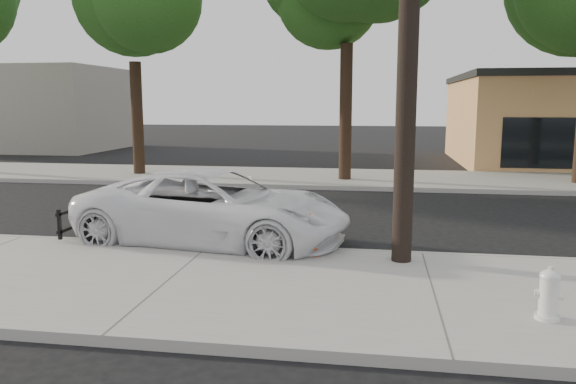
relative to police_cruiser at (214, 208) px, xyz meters
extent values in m
plane|color=black|center=(0.09, 1.57, -0.76)|extent=(120.00, 120.00, 0.00)
cube|color=gray|center=(0.09, -2.73, -0.69)|extent=(90.00, 4.40, 0.15)
cube|color=gray|center=(0.09, 10.07, -0.69)|extent=(90.00, 5.00, 0.15)
cube|color=#9E9B93|center=(0.09, -0.53, -0.69)|extent=(90.00, 0.12, 0.16)
cube|color=gray|center=(-19.91, 21.57, 1.74)|extent=(14.00, 8.00, 5.00)
cylinder|color=black|center=(-5.91, 9.77, 1.51)|extent=(0.44, 0.44, 4.25)
sphere|color=#1D3F12|center=(-5.91, 9.77, 5.04)|extent=(4.20, 4.20, 4.20)
cylinder|color=black|center=(2.09, 9.37, 1.76)|extent=(0.44, 0.44, 4.75)
imported|color=white|center=(0.00, 0.00, 0.00)|extent=(5.79, 3.26, 1.53)
cylinder|color=silver|center=(5.41, -3.56, -0.58)|extent=(0.31, 0.31, 0.06)
cylinder|color=silver|center=(5.41, -3.56, -0.35)|extent=(0.23, 0.23, 0.54)
ellipsoid|color=silver|center=(5.41, -3.56, -0.06)|extent=(0.25, 0.25, 0.18)
cylinder|color=silver|center=(5.41, -3.56, -0.29)|extent=(0.35, 0.17, 0.11)
cylinder|color=silver|center=(5.41, -3.56, -0.29)|extent=(0.17, 0.20, 0.14)
cube|color=#FF520D|center=(2.07, -0.93, -0.60)|extent=(0.46, 0.46, 0.02)
cone|color=#FF520D|center=(2.07, -0.93, -0.23)|extent=(0.41, 0.41, 0.76)
camera|label=1|loc=(3.23, -10.75, 2.09)|focal=35.00mm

